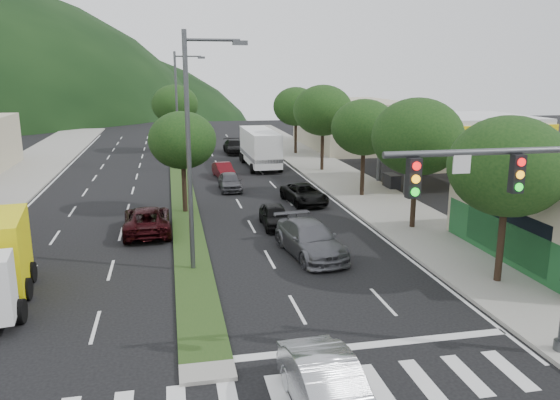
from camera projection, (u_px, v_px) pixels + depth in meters
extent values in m
plane|color=black|center=(206.00, 366.00, 15.96)|extent=(160.00, 160.00, 0.00)
cube|color=gray|center=(346.00, 181.00, 42.21)|extent=(5.00, 90.00, 0.15)
cube|color=#213D16|center=(181.00, 180.00, 42.64)|extent=(1.60, 56.00, 0.12)
cylinder|color=#47494C|center=(489.00, 152.00, 14.56)|extent=(6.00, 0.18, 0.18)
cube|color=black|center=(517.00, 174.00, 14.71)|extent=(0.35, 0.25, 1.05)
cube|color=black|center=(413.00, 178.00, 14.13)|extent=(0.35, 0.25, 1.05)
cube|color=silver|center=(446.00, 119.00, 39.48)|extent=(12.00, 8.00, 0.50)
cube|color=yellow|center=(446.00, 124.00, 39.56)|extent=(12.20, 8.20, 0.50)
cylinder|color=#47494C|center=(407.00, 163.00, 36.94)|extent=(0.36, 0.36, 4.60)
cylinder|color=#47494C|center=(513.00, 160.00, 38.50)|extent=(0.36, 0.36, 4.60)
cylinder|color=#47494C|center=(380.00, 153.00, 41.71)|extent=(0.36, 0.36, 4.60)
cylinder|color=#47494C|center=(475.00, 150.00, 43.26)|extent=(0.36, 0.36, 4.60)
cube|color=black|center=(392.00, 182.00, 39.73)|extent=(0.80, 1.60, 1.10)
cube|color=black|center=(491.00, 177.00, 41.28)|extent=(0.80, 1.60, 1.10)
cube|color=#BDB396|center=(353.00, 124.00, 61.11)|extent=(10.00, 16.00, 5.20)
cylinder|color=black|center=(501.00, 237.00, 21.66)|extent=(0.28, 0.28, 3.64)
ellipsoid|color=black|center=(508.00, 166.00, 21.00)|extent=(4.60, 4.60, 3.91)
cylinder|color=black|center=(414.00, 192.00, 29.26)|extent=(0.28, 0.28, 3.81)
ellipsoid|color=black|center=(417.00, 137.00, 28.57)|extent=(4.80, 4.80, 4.08)
cylinder|color=black|center=(363.00, 169.00, 36.92)|extent=(0.28, 0.28, 3.58)
ellipsoid|color=black|center=(364.00, 127.00, 36.27)|extent=(4.40, 4.40, 3.74)
cylinder|color=black|center=(322.00, 147.00, 46.41)|extent=(0.28, 0.28, 3.92)
ellipsoid|color=black|center=(323.00, 110.00, 45.70)|extent=(5.00, 5.00, 4.25)
cylinder|color=black|center=(296.00, 135.00, 55.97)|extent=(0.28, 0.28, 3.70)
ellipsoid|color=black|center=(296.00, 106.00, 55.30)|extent=(4.60, 4.60, 3.91)
cylinder|color=black|center=(184.00, 184.00, 32.71)|extent=(0.28, 0.28, 3.36)
ellipsoid|color=black|center=(182.00, 140.00, 32.10)|extent=(4.00, 4.00, 3.40)
cylinder|color=black|center=(176.00, 133.00, 57.45)|extent=(0.28, 0.28, 3.81)
ellipsoid|color=black|center=(175.00, 104.00, 56.76)|extent=(4.80, 4.80, 4.08)
cylinder|color=#47494C|center=(189.00, 156.00, 22.44)|extent=(0.20, 0.20, 10.00)
cylinder|color=#47494C|center=(212.00, 40.00, 21.59)|extent=(2.20, 0.12, 0.12)
cube|color=#47494C|center=(240.00, 43.00, 21.83)|extent=(0.60, 0.25, 0.18)
cylinder|color=#47494C|center=(177.00, 112.00, 46.27)|extent=(0.20, 0.20, 10.00)
cylinder|color=#47494C|center=(188.00, 56.00, 45.43)|extent=(2.20, 0.12, 0.12)
cube|color=#47494C|center=(201.00, 58.00, 45.66)|extent=(0.60, 0.25, 0.18)
imported|color=#A0A2A7|center=(328.00, 389.00, 13.48)|extent=(1.81, 4.52, 1.46)
imported|color=black|center=(147.00, 220.00, 28.91)|extent=(2.54, 5.24, 1.44)
imported|color=black|center=(275.00, 216.00, 30.07)|extent=(1.53, 3.67, 1.24)
imported|color=#56565C|center=(310.00, 239.00, 25.40)|extent=(2.85, 5.56, 1.54)
imported|color=#530D13|center=(223.00, 170.00, 44.11)|extent=(1.65, 3.71, 1.18)
imported|color=black|center=(304.00, 194.00, 35.40)|extent=(2.61, 4.71, 1.25)
imported|color=#47474C|center=(230.00, 181.00, 39.33)|extent=(1.54, 3.77, 1.28)
imported|color=black|center=(234.00, 147.00, 56.90)|extent=(2.10, 4.91, 1.41)
cylinder|color=black|center=(20.00, 311.00, 18.57)|extent=(0.39, 0.88, 0.85)
cylinder|color=black|center=(27.00, 289.00, 20.46)|extent=(0.39, 0.88, 0.85)
cylinder|color=black|center=(31.00, 272.00, 22.18)|extent=(0.39, 0.88, 0.85)
cube|color=white|center=(260.00, 146.00, 48.65)|extent=(2.46, 8.58, 2.85)
cube|color=slate|center=(260.00, 154.00, 48.81)|extent=(2.52, 8.58, 0.33)
cylinder|color=black|center=(241.00, 157.00, 51.99)|extent=(0.34, 0.86, 0.86)
cylinder|color=black|center=(266.00, 156.00, 52.48)|extent=(0.34, 0.86, 0.86)
cylinder|color=black|center=(243.00, 158.00, 51.01)|extent=(0.34, 0.86, 0.86)
cylinder|color=black|center=(268.00, 158.00, 51.50)|extent=(0.34, 0.86, 0.86)
cylinder|color=black|center=(252.00, 168.00, 45.80)|extent=(0.34, 0.86, 0.86)
cylinder|color=black|center=(280.00, 167.00, 46.28)|extent=(0.34, 0.86, 0.86)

